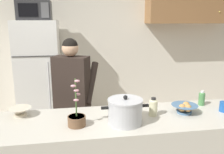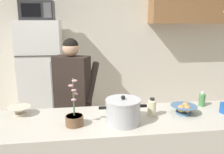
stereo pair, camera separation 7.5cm
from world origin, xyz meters
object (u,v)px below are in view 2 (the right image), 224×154
(microwave, at_px, (37,11))
(bottle_mid_counter, at_px, (202,99))
(potted_orchid, at_px, (74,118))
(empty_bowl, at_px, (20,110))
(cooking_pot, at_px, (123,111))
(refrigerator, at_px, (42,77))
(person_near_pot, at_px, (73,90))
(bottle_near_edge, at_px, (152,107))
(bread_bowl, at_px, (184,109))

(microwave, height_order, bottle_mid_counter, microwave)
(potted_orchid, bearing_deg, empty_bowl, 150.22)
(microwave, bearing_deg, empty_bowl, -88.83)
(cooking_pot, bearing_deg, potted_orchid, 177.99)
(refrigerator, relative_size, person_near_pot, 1.12)
(refrigerator, bearing_deg, bottle_mid_counter, -42.07)
(person_near_pot, distance_m, bottle_mid_counter, 1.43)
(refrigerator, bearing_deg, potted_orchid, -74.38)
(bottle_near_edge, height_order, bottle_mid_counter, bottle_near_edge)
(person_near_pot, xyz_separation_m, potted_orchid, (0.03, -0.85, 0.01))
(cooking_pot, distance_m, bottle_mid_counter, 0.93)
(refrigerator, bearing_deg, empty_bowl, -88.84)
(refrigerator, xyz_separation_m, bottle_mid_counter, (1.83, -1.65, 0.11))
(refrigerator, xyz_separation_m, potted_orchid, (0.54, -1.94, 0.10))
(bottle_near_edge, height_order, potted_orchid, potted_orchid)
(bottle_mid_counter, distance_m, potted_orchid, 1.32)
(cooking_pot, height_order, potted_orchid, potted_orchid)
(empty_bowl, bearing_deg, bread_bowl, -6.69)
(bottle_near_edge, bearing_deg, bottle_mid_counter, 17.40)
(person_near_pot, height_order, empty_bowl, person_near_pot)
(cooking_pot, height_order, bottle_mid_counter, cooking_pot)
(person_near_pot, relative_size, bottle_mid_counter, 10.38)
(bread_bowl, relative_size, potted_orchid, 0.61)
(potted_orchid, bearing_deg, bottle_mid_counter, 12.65)
(empty_bowl, bearing_deg, refrigerator, 91.16)
(refrigerator, height_order, cooking_pot, refrigerator)
(bread_bowl, height_order, bottle_mid_counter, bottle_mid_counter)
(microwave, relative_size, bread_bowl, 1.94)
(microwave, xyz_separation_m, bread_bowl, (1.55, -1.80, -0.94))
(bottle_near_edge, bearing_deg, cooking_pot, -157.66)
(empty_bowl, bearing_deg, bottle_mid_counter, -0.08)
(microwave, distance_m, bread_bowl, 2.56)
(refrigerator, height_order, empty_bowl, refrigerator)
(refrigerator, relative_size, potted_orchid, 4.34)
(cooking_pot, relative_size, bottle_mid_counter, 2.69)
(refrigerator, xyz_separation_m, cooking_pot, (0.95, -1.95, 0.14))
(person_near_pot, xyz_separation_m, empty_bowl, (-0.47, -0.56, -0.01))
(person_near_pot, height_order, cooking_pot, person_near_pot)
(empty_bowl, distance_m, bottle_mid_counter, 1.79)
(empty_bowl, height_order, potted_orchid, potted_orchid)
(refrigerator, distance_m, cooking_pot, 2.18)
(bottle_near_edge, bearing_deg, microwave, 124.43)
(microwave, xyz_separation_m, bottle_near_edge, (1.24, -1.81, -0.90))
(cooking_pot, relative_size, bottle_near_edge, 2.36)
(microwave, height_order, bottle_near_edge, microwave)
(bottle_mid_counter, bearing_deg, cooking_pot, -160.93)
(refrigerator, xyz_separation_m, person_near_pot, (0.51, -1.09, 0.10))
(microwave, bearing_deg, person_near_pot, -64.55)
(cooking_pot, bearing_deg, empty_bowl, 161.60)
(person_near_pot, distance_m, cooking_pot, 0.97)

